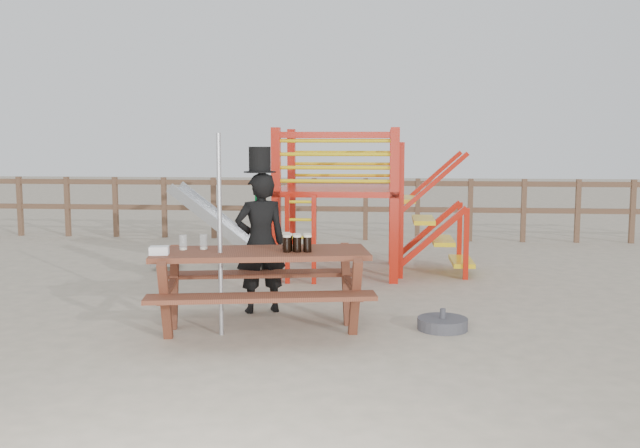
# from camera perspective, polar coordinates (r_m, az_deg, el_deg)

# --- Properties ---
(ground) EXTENTS (60.00, 60.00, 0.00)m
(ground) POSITION_cam_1_polar(r_m,az_deg,el_deg) (7.08, -2.08, -9.08)
(ground) COLOR #B6A68E
(ground) RESTS_ON ground
(back_fence) EXTENTS (15.09, 0.09, 1.20)m
(back_fence) POSITION_cam_1_polar(r_m,az_deg,el_deg) (13.84, 1.60, 1.77)
(back_fence) COLOR brown
(back_fence) RESTS_ON ground
(playground_fort) EXTENTS (4.71, 1.84, 2.10)m
(playground_fort) POSITION_cam_1_polar(r_m,az_deg,el_deg) (10.40, 1.09, 2.00)
(playground_fort) COLOR red
(playground_fort) RESTS_ON ground
(picnic_table) EXTENTS (2.36, 1.83, 0.83)m
(picnic_table) POSITION_cam_1_polar(r_m,az_deg,el_deg) (7.21, -4.74, -4.54)
(picnic_table) COLOR brown
(picnic_table) RESTS_ON ground
(man_with_hat) EXTENTS (0.67, 0.57, 1.86)m
(man_with_hat) POSITION_cam_1_polar(r_m,az_deg,el_deg) (7.98, -4.78, -1.19)
(man_with_hat) COLOR black
(man_with_hat) RESTS_ON ground
(metal_pole) EXTENTS (0.04, 0.04, 2.00)m
(metal_pole) POSITION_cam_1_polar(r_m,az_deg,el_deg) (7.05, -8.01, -0.91)
(metal_pole) COLOR #B2B2B7
(metal_pole) RESTS_ON ground
(parasol_base) EXTENTS (0.51, 0.51, 0.22)m
(parasol_base) POSITION_cam_1_polar(r_m,az_deg,el_deg) (7.46, 9.77, -7.86)
(parasol_base) COLOR #3D3D42
(parasol_base) RESTS_ON ground
(paper_bag) EXTENTS (0.20, 0.17, 0.08)m
(paper_bag) POSITION_cam_1_polar(r_m,az_deg,el_deg) (7.05, -12.75, -2.08)
(paper_bag) COLOR white
(paper_bag) RESTS_ON picnic_table
(stout_pints) EXTENTS (0.32, 0.27, 0.17)m
(stout_pints) POSITION_cam_1_polar(r_m,az_deg,el_deg) (7.10, -1.96, -1.48)
(stout_pints) COLOR black
(stout_pints) RESTS_ON picnic_table
(empty_glasses) EXTENTS (0.28, 0.13, 0.15)m
(empty_glasses) POSITION_cam_1_polar(r_m,az_deg,el_deg) (7.31, -10.09, -1.49)
(empty_glasses) COLOR silver
(empty_glasses) RESTS_ON picnic_table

